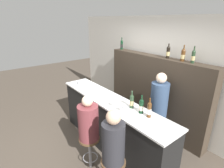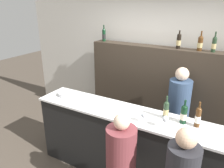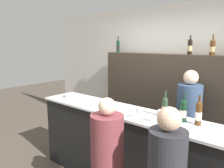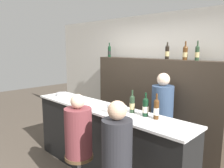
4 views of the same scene
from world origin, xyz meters
name	(u,v)px [view 2 (image 2 of 4)]	position (x,y,z in m)	size (l,w,h in m)	color
wall_back	(164,69)	(0.00, 1.77, 1.30)	(6.40, 0.05, 2.60)	beige
bar_counter	(128,146)	(0.00, 0.26, 0.54)	(2.84, 0.55, 1.08)	black
back_bar_cabinet	(158,94)	(0.00, 1.55, 0.88)	(2.66, 0.28, 1.75)	#382D23
wine_bottle_counter_0	(166,110)	(0.47, 0.35, 1.20)	(0.07, 0.07, 0.31)	#233823
wine_bottle_counter_1	(184,114)	(0.69, 0.35, 1.20)	(0.08, 0.08, 0.31)	black
wine_bottle_counter_2	(198,117)	(0.86, 0.35, 1.21)	(0.07, 0.07, 0.32)	#4C2D14
wine_bottle_backbar_0	(104,35)	(-1.18, 1.55, 1.88)	(0.07, 0.07, 0.31)	black
wine_bottle_backbar_1	(179,41)	(0.27, 1.55, 1.88)	(0.07, 0.07, 0.30)	black
wine_bottle_backbar_2	(200,43)	(0.60, 1.55, 1.87)	(0.08, 0.08, 0.31)	#4C2D14
wine_bottle_backbar_3	(214,44)	(0.81, 1.55, 1.88)	(0.07, 0.07, 0.31)	#233823
wine_glass_0	(144,116)	(0.27, 0.12, 1.18)	(0.08, 0.08, 0.14)	silver
wine_glass_1	(166,119)	(0.54, 0.12, 1.20)	(0.08, 0.08, 0.17)	silver
metal_bowl	(65,94)	(-1.14, 0.27, 1.11)	(0.22, 0.22, 0.05)	#B7B7BC
tasting_menu	(122,115)	(-0.06, 0.15, 1.08)	(0.21, 0.30, 0.00)	white
guest_seated_left	(121,150)	(0.20, -0.36, 0.95)	(0.34, 0.34, 0.78)	brown
bartender	(177,117)	(0.47, 1.13, 0.72)	(0.35, 0.35, 1.56)	#334766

